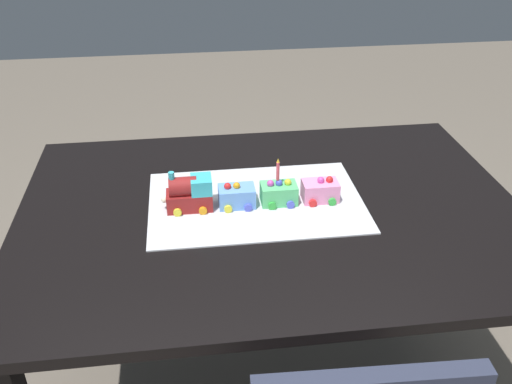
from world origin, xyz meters
name	(u,v)px	position (x,y,z in m)	size (l,w,h in m)	color
dining_table	(271,239)	(0.00, 0.00, 0.63)	(1.40, 1.00, 0.74)	black
cake_board	(256,202)	(-0.04, 0.03, 0.74)	(0.60, 0.40, 0.00)	silver
cake_locomotive	(190,193)	(-0.22, 0.02, 0.79)	(0.14, 0.08, 0.12)	maroon
cake_car_flatbed_sky_blue	(237,196)	(-0.09, 0.02, 0.77)	(0.10, 0.08, 0.07)	#669EEA
cake_car_caboose_mint_green	(279,193)	(0.02, 0.02, 0.77)	(0.10, 0.08, 0.07)	#59CC7A
cake_car_tanker_bubblegum	(320,191)	(0.14, 0.02, 0.77)	(0.10, 0.08, 0.07)	pink
birthday_candle	(278,170)	(0.02, 0.02, 0.85)	(0.01, 0.01, 0.07)	#F24C59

